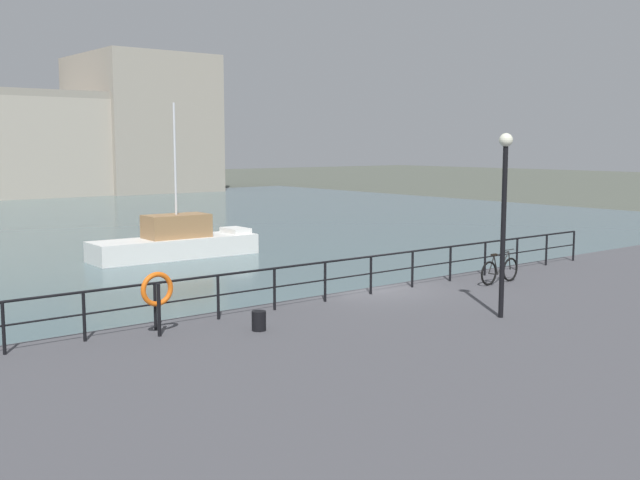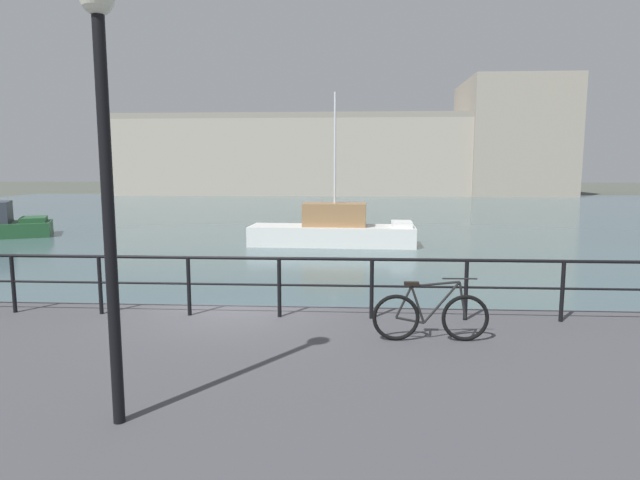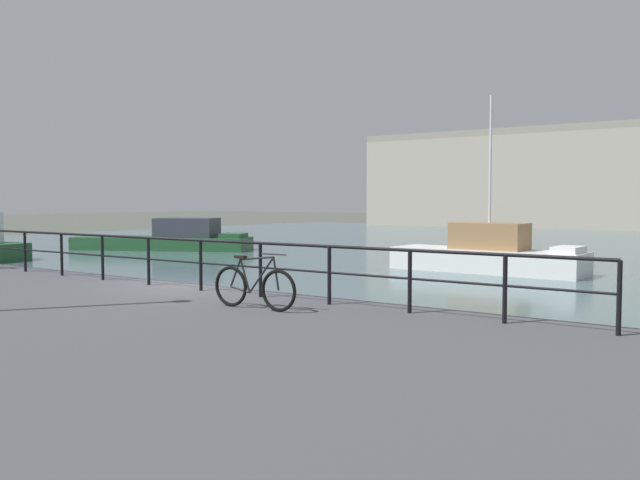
% 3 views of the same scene
% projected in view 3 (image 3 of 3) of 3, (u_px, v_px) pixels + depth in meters
% --- Properties ---
extents(ground_plane, '(240.00, 240.00, 0.00)m').
position_uv_depth(ground_plane, '(195.00, 324.00, 15.19)').
color(ground_plane, '#4C5147').
extents(water_basin, '(80.00, 60.00, 0.01)m').
position_uv_depth(water_basin, '(564.00, 247.00, 39.84)').
color(water_basin, '#476066').
rests_on(water_basin, ground_plane).
extents(moored_cabin_cruiser, '(10.13, 6.69, 1.81)m').
position_uv_depth(moored_cabin_cruiser, '(170.00, 239.00, 37.84)').
color(moored_cabin_cruiser, '#23512D').
rests_on(moored_cabin_cruiser, water_basin).
extents(moored_blue_motorboat, '(7.55, 2.37, 6.83)m').
position_uv_depth(moored_blue_motorboat, '(488.00, 254.00, 26.02)').
color(moored_blue_motorboat, white).
rests_on(moored_blue_motorboat, water_basin).
extents(quay_railing, '(22.79, 0.07, 1.08)m').
position_uv_depth(quay_railing, '(102.00, 249.00, 15.78)').
color(quay_railing, black).
rests_on(quay_railing, quay_promenade).
extents(parked_bicycle, '(1.77, 0.12, 0.98)m').
position_uv_depth(parked_bicycle, '(254.00, 287.00, 11.55)').
color(parked_bicycle, black).
rests_on(parked_bicycle, quay_promenade).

